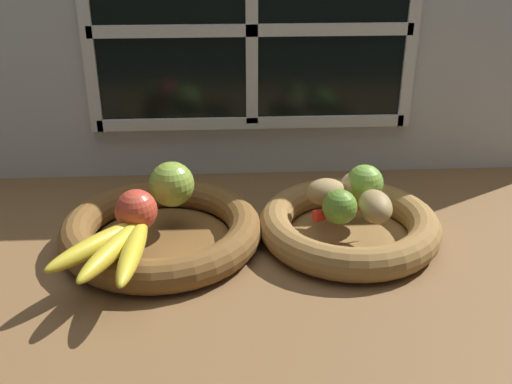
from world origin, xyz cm
name	(u,v)px	position (x,y,z in cm)	size (l,w,h in cm)	color
ground_plane	(260,245)	(0.00, 0.00, -1.50)	(140.00, 90.00, 3.00)	brown
back_wall	(251,44)	(0.00, 29.77, 27.88)	(140.00, 4.60, 55.00)	silver
fruit_bowl_left	(162,231)	(-16.96, -1.21, 2.64)	(34.44, 34.44, 5.64)	brown
fruit_bowl_right	(349,226)	(15.49, -1.21, 2.65)	(31.50, 31.50, 5.64)	olive
apple_red_front	(136,210)	(-20.20, -5.67, 9.04)	(6.81, 6.81, 6.81)	#CC422D
apple_green_back	(172,184)	(-15.12, 2.88, 9.57)	(7.86, 7.86, 7.86)	#8CAD3D
banana_bunch_front	(116,247)	(-22.38, -13.72, 7.15)	(14.83, 20.36, 3.03)	gold
potato_small	(375,206)	(18.85, -4.57, 8.11)	(8.04, 5.44, 4.94)	#A38451
potato_back	(358,185)	(17.59, 3.41, 8.24)	(6.61, 5.25, 5.20)	tan
potato_oblong	(326,192)	(11.71, 1.73, 7.93)	(7.03, 5.72, 4.59)	#A38451
lime_near	(340,207)	(12.78, -5.29, 8.53)	(5.79, 5.79, 5.79)	olive
lime_far	(365,183)	(18.66, 2.86, 8.92)	(6.58, 6.58, 6.58)	#7AAD3D
chili_pepper	(353,209)	(15.57, -2.80, 6.70)	(2.12, 2.12, 14.30)	red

